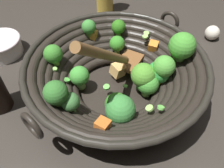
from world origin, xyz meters
TOP-DOWN VIEW (x-y plane):
  - ground_plane at (0.00, 0.00)m, footprint 4.00×4.00m
  - wok at (-0.00, -0.00)m, footprint 0.40×0.43m
  - prep_bowl at (0.32, 0.14)m, footprint 0.12×0.12m
  - garlic_bulb at (-0.03, -0.37)m, footprint 0.04×0.04m

SIDE VIEW (x-z plane):
  - ground_plane at x=0.00m, z-range 0.00..0.00m
  - garlic_bulb at x=-0.03m, z-range 0.00..0.04m
  - prep_bowl at x=0.32m, z-range 0.00..0.05m
  - wok at x=0.00m, z-range -0.05..0.18m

